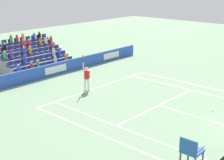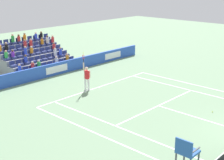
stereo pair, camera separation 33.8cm
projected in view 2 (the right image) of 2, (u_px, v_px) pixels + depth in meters
line_baseline at (98, 87)px, 24.79m from camera, size 10.97×0.10×0.01m
line_service at (158, 106)px, 21.23m from camera, size 8.23×0.10×0.01m
line_centre_service at (204, 120)px, 19.15m from camera, size 0.10×6.40×0.01m
line_singles_sideline_left at (121, 128)px, 18.05m from camera, size 0.10×11.89×0.01m
line_singles_sideline_right at (197, 92)px, 23.82m from camera, size 0.10×11.89×0.01m
line_doubles_sideline_left at (104, 137)px, 17.09m from camera, size 0.10×11.89×0.01m
line_doubles_sideline_right at (206, 87)px, 24.78m from camera, size 0.10×11.89×0.01m
line_centre_mark at (99, 88)px, 24.72m from camera, size 0.10×0.20×0.01m
sponsor_barrier at (56, 69)px, 27.87m from camera, size 20.92×0.22×1.03m
tennis_player at (87, 77)px, 23.81m from camera, size 0.51×0.43×2.85m
umpire_chair at (186, 158)px, 12.19m from camera, size 0.70×0.70×2.34m
stadium_stand at (32, 58)px, 30.09m from camera, size 6.20×4.75×3.04m
loose_tennis_ball at (212, 112)px, 20.19m from camera, size 0.07×0.07×0.07m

